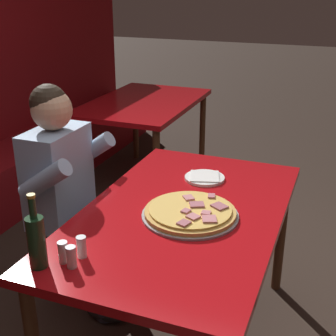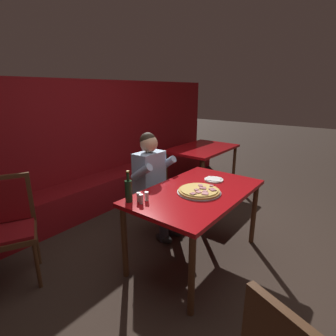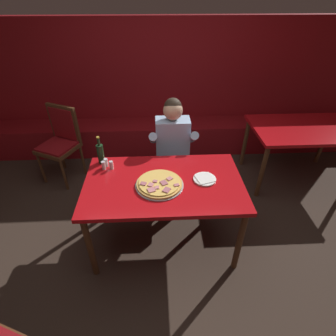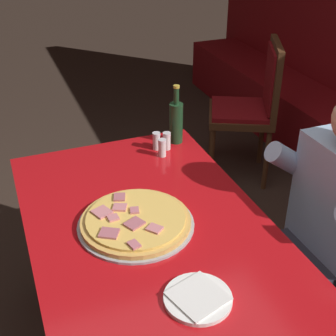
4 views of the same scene
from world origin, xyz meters
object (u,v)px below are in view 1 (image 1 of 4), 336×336
object	(u,v)px
pizza	(190,212)
diner_seated_blue_shirt	(73,191)
plate_white_paper	(205,178)
beer_bottle	(36,240)
shaker_red_pepper_flakes	(82,248)
main_dining_table	(183,226)
shaker_parmesan	(63,253)
shaker_black_pepper	(71,258)
background_dining_table	(144,111)

from	to	relation	value
pizza	diner_seated_blue_shirt	world-z (taller)	diner_seated_blue_shirt
plate_white_paper	beer_bottle	world-z (taller)	beer_bottle
shaker_red_pepper_flakes	main_dining_table	bearing A→B (deg)	-24.81
shaker_red_pepper_flakes	diner_seated_blue_shirt	world-z (taller)	diner_seated_blue_shirt
shaker_parmesan	shaker_red_pepper_flakes	xyz separation A→B (m)	(0.06, -0.04, 0.00)
diner_seated_blue_shirt	main_dining_table	bearing A→B (deg)	-100.91
shaker_black_pepper	diner_seated_blue_shirt	xyz separation A→B (m)	(0.70, 0.44, -0.11)
diner_seated_blue_shirt	shaker_red_pepper_flakes	bearing A→B (deg)	-144.94
pizza	beer_bottle	distance (m)	0.70
beer_bottle	plate_white_paper	bearing A→B (deg)	-18.54
shaker_black_pepper	shaker_parmesan	world-z (taller)	same
shaker_parmesan	diner_seated_blue_shirt	distance (m)	0.80
background_dining_table	shaker_red_pepper_flakes	bearing A→B (deg)	-161.48
main_dining_table	background_dining_table	bearing A→B (deg)	29.04
pizza	shaker_black_pepper	bearing A→B (deg)	152.42
shaker_parmesan	main_dining_table	bearing A→B (deg)	-26.39
plate_white_paper	shaker_red_pepper_flakes	size ratio (longest dim) A/B	2.44
main_dining_table	diner_seated_blue_shirt	distance (m)	0.68
beer_bottle	diner_seated_blue_shirt	world-z (taller)	diner_seated_blue_shirt
shaker_parmesan	background_dining_table	xyz separation A→B (m)	(2.36, 0.73, -0.13)
pizza	shaker_red_pepper_flakes	bearing A→B (deg)	148.66
pizza	shaker_black_pepper	world-z (taller)	shaker_black_pepper
main_dining_table	diner_seated_blue_shirt	xyz separation A→B (m)	(0.13, 0.67, 0.01)
beer_bottle	shaker_black_pepper	xyz separation A→B (m)	(0.04, -0.12, -0.07)
main_dining_table	shaker_parmesan	world-z (taller)	shaker_parmesan
diner_seated_blue_shirt	pizza	bearing A→B (deg)	-103.22
shaker_parmesan	plate_white_paper	bearing A→B (deg)	-15.66
shaker_parmesan	diner_seated_blue_shirt	bearing A→B (deg)	30.02
beer_bottle	shaker_black_pepper	size ratio (longest dim) A/B	3.40
shaker_red_pepper_flakes	background_dining_table	world-z (taller)	shaker_red_pepper_flakes
pizza	shaker_red_pepper_flakes	world-z (taller)	shaker_red_pepper_flakes
shaker_red_pepper_flakes	background_dining_table	xyz separation A→B (m)	(2.30, 0.77, -0.13)
main_dining_table	shaker_red_pepper_flakes	distance (m)	0.56
shaker_parmesan	diner_seated_blue_shirt	world-z (taller)	diner_seated_blue_shirt
main_dining_table	shaker_red_pepper_flakes	world-z (taller)	shaker_red_pepper_flakes
plate_white_paper	beer_bottle	bearing A→B (deg)	161.46
main_dining_table	pizza	xyz separation A→B (m)	(-0.04, -0.05, 0.10)
pizza	shaker_red_pepper_flakes	xyz separation A→B (m)	(-0.46, 0.28, 0.02)
shaker_black_pepper	background_dining_table	world-z (taller)	shaker_black_pepper
plate_white_paper	shaker_red_pepper_flakes	xyz separation A→B (m)	(-0.88, 0.22, 0.03)
pizza	shaker_red_pepper_flakes	distance (m)	0.54
background_dining_table	pizza	bearing A→B (deg)	-150.33
shaker_parmesan	shaker_red_pepper_flakes	world-z (taller)	same
main_dining_table	shaker_parmesan	xyz separation A→B (m)	(-0.55, 0.28, 0.12)
background_dining_table	shaker_parmesan	bearing A→B (deg)	-162.89
beer_bottle	shaker_parmesan	xyz separation A→B (m)	(0.05, -0.07, -0.07)
shaker_red_pepper_flakes	diner_seated_blue_shirt	xyz separation A→B (m)	(0.63, 0.44, -0.11)
background_dining_table	plate_white_paper	bearing A→B (deg)	-145.28
pizza	plate_white_paper	world-z (taller)	pizza
pizza	background_dining_table	distance (m)	2.12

